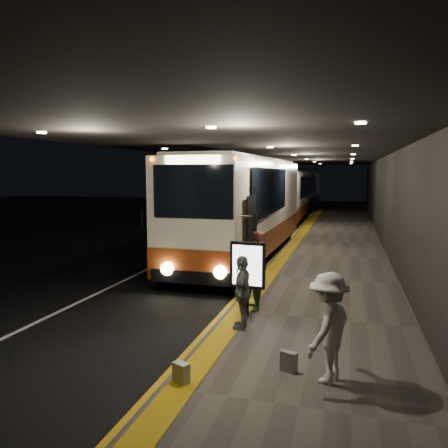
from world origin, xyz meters
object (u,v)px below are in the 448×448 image
Objects in this scene: stanchion_post at (251,274)px; coach_third at (302,192)px; passenger_waiting_green at (252,280)px; passenger_waiting_white at (329,327)px; coach_second at (287,198)px; bag_polka at (289,362)px; passenger_waiting_grey at (242,292)px; coach_main at (245,211)px; passenger_boarding at (259,258)px; bag_plain at (181,373)px; info_sign at (248,267)px.

coach_third is at bearing 93.30° from stanchion_post.
passenger_waiting_green is 3.90m from passenger_waiting_white.
coach_second is 11.94m from coach_third.
stanchion_post is at bearing 177.07° from passenger_waiting_green.
coach_second is 10.10× the size of stanchion_post.
bag_polka is 4.91m from stanchion_post.
coach_second reaches higher than passenger_waiting_grey.
stanchion_post is at bearing -74.31° from coach_main.
passenger_waiting_white reaches higher than bag_polka.
coach_second is 25.68m from passenger_waiting_white.
passenger_waiting_white is at bearing 179.46° from passenger_boarding.
bag_polka is (1.64, -5.60, -0.68)m from passenger_boarding.
passenger_boarding reaches higher than bag_plain.
info_sign is (-0.08, 0.83, 0.40)m from passenger_waiting_grey.
passenger_waiting_grey is 4.77× the size of bag_plain.
coach_third is 37.52m from passenger_waiting_white.
coach_second reaches higher than passenger_waiting_white.
coach_main is at bearing -4.47° from passenger_boarding.
passenger_waiting_green is at bearing 178.51° from passenger_waiting_grey.
bag_plain is (0.00, -6.51, -0.68)m from passenger_boarding.
coach_main reaches higher than bag_polka.
passenger_waiting_green is at bearing -76.35° from stanchion_post.
coach_third is at bearing 91.58° from coach_main.
coach_main is at bearing -137.57° from passenger_waiting_white.
coach_third is 6.90× the size of passenger_waiting_grey.
bag_plain is (-1.64, -0.91, -0.01)m from bag_polka.
passenger_boarding is at bearing -85.56° from coach_second.
coach_main is 6.51m from stanchion_post.
passenger_waiting_white is 5.32× the size of bag_plain.
bag_polka is at bearing 28.90° from bag_plain.
coach_third is 7.23× the size of passenger_waiting_green.
coach_main is 7.29× the size of info_sign.
passenger_waiting_green is 3.51m from bag_polka.
passenger_waiting_white is at bearing -69.00° from coach_main.
bag_polka is (3.57, -37.12, -1.37)m from coach_third.
passenger_waiting_grey is 4.62× the size of bag_polka.
info_sign is (2.22, -34.42, -0.33)m from coach_third.
passenger_boarding is at bearing 87.16° from stanchion_post.
bag_polka is (3.31, -10.77, -1.64)m from coach_main.
passenger_waiting_green is at bearing -74.50° from coach_main.
passenger_waiting_white is (2.31, -5.76, 0.06)m from passenger_boarding.
passenger_boarding is at bearing -84.35° from coach_third.
bag_polka is 1.88m from bag_plain.
stanchion_post is at bearing -84.55° from coach_third.
passenger_boarding is (1.82, -19.58, -0.74)m from coach_second.
info_sign reaches higher than passenger_waiting_green.
bag_plain is at bearing -89.48° from stanchion_post.
passenger_waiting_white reaches higher than passenger_waiting_grey.
coach_second is 32.68× the size of bag_polka.
passenger_boarding is 3.76m from passenger_waiting_grey.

